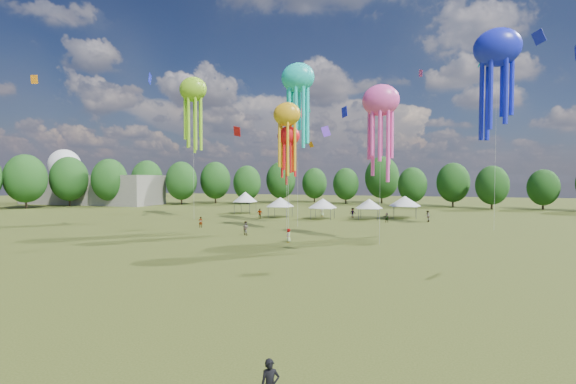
% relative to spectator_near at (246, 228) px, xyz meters
% --- Properties ---
extents(ground, '(300.00, 300.00, 0.00)m').
position_rel_spectator_near_xyz_m(ground, '(6.82, -30.24, -0.88)').
color(ground, '#384416').
rests_on(ground, ground).
extents(spectator_near, '(1.06, 0.98, 1.76)m').
position_rel_spectator_near_xyz_m(spectator_near, '(0.00, 0.00, 0.00)').
color(spectator_near, gray).
rests_on(spectator_near, ground).
extents(spectators_far, '(32.29, 31.31, 1.90)m').
position_rel_spectator_near_xyz_m(spectators_far, '(8.82, 19.96, -0.01)').
color(spectators_far, gray).
rests_on(spectators_far, ground).
extents(festival_tents, '(36.17, 11.48, 4.41)m').
position_rel_spectator_near_xyz_m(festival_tents, '(4.45, 24.99, 2.10)').
color(festival_tents, '#47474C').
rests_on(festival_tents, ground).
extents(show_kites, '(52.21, 20.17, 27.35)m').
position_rel_spectator_near_xyz_m(show_kites, '(11.02, 10.62, 17.95)').
color(show_kites, gold).
rests_on(show_kites, ground).
extents(small_kites, '(71.02, 63.72, 40.48)m').
position_rel_spectator_near_xyz_m(small_kites, '(7.16, 11.16, 27.79)').
color(small_kites, gold).
rests_on(small_kites, ground).
extents(treeline, '(201.57, 95.24, 13.43)m').
position_rel_spectator_near_xyz_m(treeline, '(2.95, 32.28, 5.66)').
color(treeline, '#38281C').
rests_on(treeline, ground).
extents(hangar, '(40.00, 12.00, 8.00)m').
position_rel_spectator_near_xyz_m(hangar, '(-65.18, 41.76, 3.12)').
color(hangar, gray).
rests_on(hangar, ground).
extents(radome, '(9.00, 9.00, 16.00)m').
position_rel_spectator_near_xyz_m(radome, '(-81.18, 47.76, 9.11)').
color(radome, white).
rests_on(radome, ground).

